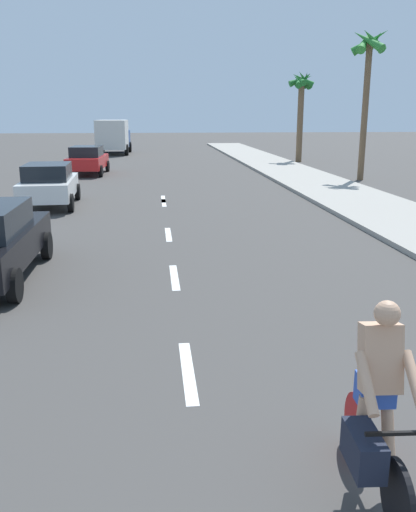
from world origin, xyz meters
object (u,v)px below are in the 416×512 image
object	(u,v)px
cyclist	(375,411)
parked_car_red	(88,159)
palm_tree_far	(368,62)
parked_car_white	(49,184)
delivery_truck	(113,136)
palm_tree_distant	(301,93)

from	to	relation	value
cyclist	parked_car_red	bearing A→B (deg)	-75.25
palm_tree_far	parked_car_white	bearing A→B (deg)	-155.08
delivery_truck	palm_tree_far	size ratio (longest dim) A/B	0.84
parked_car_red	palm_tree_distant	xyz separation A→B (m)	(13.93, 6.75, 3.86)
cyclist	palm_tree_distant	bearing A→B (deg)	-100.73
parked_car_red	palm_tree_far	bearing A→B (deg)	-13.38
parked_car_white	parked_car_red	xyz separation A→B (m)	(0.18, 10.82, 0.00)
cyclist	palm_tree_distant	distance (m)	35.06
cyclist	parked_car_red	size ratio (longest dim) A/B	0.42
palm_tree_far	palm_tree_distant	distance (m)	10.92
parked_car_white	palm_tree_far	world-z (taller)	palm_tree_far
parked_car_white	parked_car_red	size ratio (longest dim) A/B	0.97
cyclist	palm_tree_far	world-z (taller)	palm_tree_far
parked_car_white	palm_tree_distant	distance (m)	22.86
parked_car_red	palm_tree_far	size ratio (longest dim) A/B	0.58
cyclist	parked_car_white	xyz separation A→B (m)	(-5.65, 16.23, 0.01)
parked_car_white	parked_car_red	distance (m)	10.82
parked_car_white	palm_tree_distant	bearing A→B (deg)	48.54
parked_car_red	delivery_truck	world-z (taller)	delivery_truck
parked_car_white	delivery_truck	distance (m)	26.76
parked_car_red	palm_tree_far	world-z (taller)	palm_tree_far
delivery_truck	palm_tree_far	bearing A→B (deg)	-53.72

